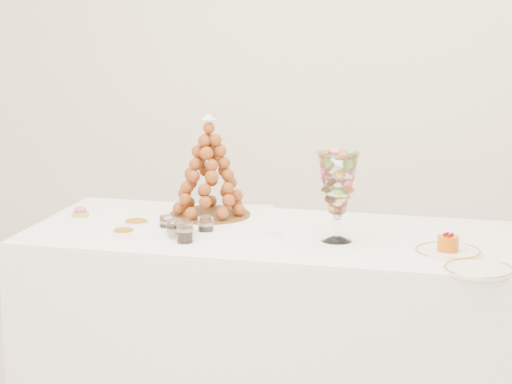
% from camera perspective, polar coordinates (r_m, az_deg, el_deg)
% --- Properties ---
extents(buffet_table, '(1.99, 0.85, 0.75)m').
position_cam_1_polar(buffet_table, '(3.84, 1.83, -7.79)').
color(buffet_table, white).
rests_on(buffet_table, ground).
extents(lace_tray, '(0.72, 0.62, 0.02)m').
position_cam_1_polar(lace_tray, '(3.88, -3.29, -1.65)').
color(lace_tray, white).
rests_on(lace_tray, buffet_table).
extents(macaron_vase, '(0.15, 0.15, 0.32)m').
position_cam_1_polar(macaron_vase, '(3.58, 4.69, 0.46)').
color(macaron_vase, white).
rests_on(macaron_vase, buffet_table).
extents(cake_plate, '(0.23, 0.23, 0.01)m').
position_cam_1_polar(cake_plate, '(3.52, 10.91, -3.37)').
color(cake_plate, white).
rests_on(cake_plate, buffet_table).
extents(spare_plate, '(0.23, 0.23, 0.01)m').
position_cam_1_polar(spare_plate, '(3.33, 12.62, -4.35)').
color(spare_plate, white).
rests_on(spare_plate, buffet_table).
extents(pink_tart, '(0.06, 0.06, 0.04)m').
position_cam_1_polar(pink_tart, '(4.04, -9.99, -1.14)').
color(pink_tart, tan).
rests_on(pink_tart, buffet_table).
extents(verrine_a, '(0.06, 0.06, 0.06)m').
position_cam_1_polar(verrine_a, '(3.75, -5.17, -1.83)').
color(verrine_a, white).
rests_on(verrine_a, buffet_table).
extents(verrine_b, '(0.05, 0.05, 0.07)m').
position_cam_1_polar(verrine_b, '(3.66, -4.01, -2.14)').
color(verrine_b, white).
rests_on(verrine_b, buffet_table).
extents(verrine_c, '(0.06, 0.06, 0.08)m').
position_cam_1_polar(verrine_c, '(3.68, -2.89, -1.97)').
color(verrine_c, white).
rests_on(verrine_c, buffet_table).
extents(verrine_d, '(0.06, 0.06, 0.07)m').
position_cam_1_polar(verrine_d, '(3.67, -4.75, -2.10)').
color(verrine_d, white).
rests_on(verrine_d, buffet_table).
extents(verrine_e, '(0.07, 0.07, 0.08)m').
position_cam_1_polar(verrine_e, '(3.60, -4.09, -2.30)').
color(verrine_e, white).
rests_on(verrine_e, buffet_table).
extents(ramekin_back, '(0.09, 0.09, 0.03)m').
position_cam_1_polar(ramekin_back, '(3.82, -6.85, -1.88)').
color(ramekin_back, white).
rests_on(ramekin_back, buffet_table).
extents(ramekin_front, '(0.08, 0.08, 0.03)m').
position_cam_1_polar(ramekin_front, '(3.70, -7.58, -2.38)').
color(ramekin_front, white).
rests_on(ramekin_front, buffet_table).
extents(croquembouche, '(0.32, 0.32, 0.40)m').
position_cam_1_polar(croquembouche, '(3.88, -2.69, 1.45)').
color(croquembouche, brown).
rests_on(croquembouche, lace_tray).
extents(mousse_cake, '(0.07, 0.07, 0.06)m').
position_cam_1_polar(mousse_cake, '(3.51, 10.91, -2.89)').
color(mousse_cake, '#CE5C09').
rests_on(mousse_cake, cake_plate).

